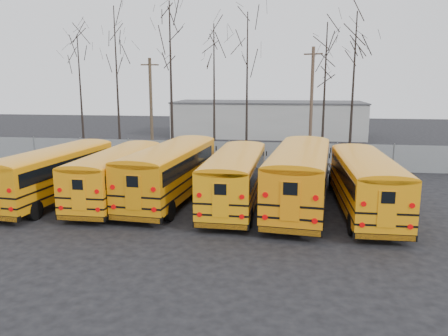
% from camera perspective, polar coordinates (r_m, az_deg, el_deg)
% --- Properties ---
extents(ground, '(120.00, 120.00, 0.00)m').
position_cam_1_polar(ground, '(21.95, -3.51, -5.95)').
color(ground, black).
rests_on(ground, ground).
extents(fence, '(40.00, 0.04, 2.00)m').
position_cam_1_polar(fence, '(33.26, 0.68, 1.77)').
color(fence, gray).
rests_on(fence, ground).
extents(distant_building, '(22.00, 8.00, 4.00)m').
position_cam_1_polar(distant_building, '(52.76, 5.76, 6.34)').
color(distant_building, '#AFAEA9').
rests_on(distant_building, ground).
extents(bus_a, '(3.40, 10.72, 2.95)m').
position_cam_1_polar(bus_a, '(25.62, -21.15, -0.21)').
color(bus_a, black).
rests_on(bus_a, ground).
extents(bus_b, '(2.44, 10.29, 2.87)m').
position_cam_1_polar(bus_b, '(24.50, -13.69, -0.38)').
color(bus_b, black).
rests_on(bus_b, ground).
extents(bus_c, '(3.52, 11.41, 3.15)m').
position_cam_1_polar(bus_c, '(24.09, -6.86, 0.07)').
color(bus_c, black).
rests_on(bus_c, ground).
extents(bus_d, '(2.63, 10.63, 2.96)m').
position_cam_1_polar(bus_d, '(22.85, 1.54, -0.75)').
color(bus_d, black).
rests_on(bus_d, ground).
extents(bus_e, '(3.87, 11.90, 3.28)m').
position_cam_1_polar(bus_e, '(22.78, 9.94, -0.48)').
color(bus_e, black).
rests_on(bus_e, ground).
extents(bus_f, '(2.58, 10.66, 2.97)m').
position_cam_1_polar(bus_f, '(22.67, 17.98, -1.38)').
color(bus_f, black).
rests_on(bus_f, ground).
extents(utility_pole_left, '(1.47, 0.49, 8.38)m').
position_cam_1_polar(utility_pole_left, '(37.75, -9.50, 7.81)').
color(utility_pole_left, '#4A3B2A').
rests_on(utility_pole_left, ground).
extents(utility_pole_right, '(1.62, 0.70, 9.44)m').
position_cam_1_polar(utility_pole_right, '(40.00, 11.36, 8.71)').
color(utility_pole_right, brown).
rests_on(utility_pole_right, ground).
extents(tree_0, '(0.26, 0.26, 10.52)m').
position_cam_1_polar(tree_0, '(42.03, -18.20, 9.05)').
color(tree_0, black).
rests_on(tree_0, ground).
extents(tree_1, '(0.26, 0.26, 12.75)m').
position_cam_1_polar(tree_1, '(39.79, -13.79, 10.79)').
color(tree_1, black).
rests_on(tree_1, ground).
extents(tree_2, '(0.26, 0.26, 12.80)m').
position_cam_1_polar(tree_2, '(36.94, -6.93, 11.06)').
color(tree_2, black).
rests_on(tree_2, ground).
extents(tree_3, '(0.26, 0.26, 11.03)m').
position_cam_1_polar(tree_3, '(36.42, -1.30, 9.74)').
color(tree_3, black).
rests_on(tree_3, ground).
extents(tree_4, '(0.26, 0.26, 11.95)m').
position_cam_1_polar(tree_4, '(36.69, 3.02, 10.46)').
color(tree_4, black).
rests_on(tree_4, ground).
extents(tree_5, '(0.26, 0.26, 10.76)m').
position_cam_1_polar(tree_5, '(34.38, 12.96, 9.14)').
color(tree_5, black).
rests_on(tree_5, ground).
extents(tree_6, '(0.26, 0.26, 11.50)m').
position_cam_1_polar(tree_6, '(34.61, 16.47, 9.60)').
color(tree_6, black).
rests_on(tree_6, ground).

